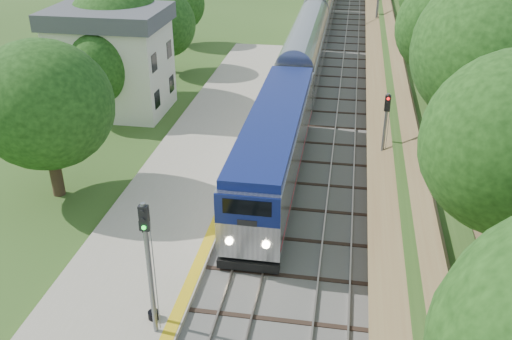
% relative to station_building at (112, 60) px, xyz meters
% --- Properties ---
extents(trackbed, '(9.50, 170.00, 0.28)m').
position_rel_station_building_xyz_m(trackbed, '(16.00, 30.00, -4.02)').
color(trackbed, '#4C4944').
rests_on(trackbed, ground).
extents(platform, '(6.40, 68.00, 0.38)m').
position_rel_station_building_xyz_m(platform, '(8.80, -14.00, -3.90)').
color(platform, '#9F9780').
rests_on(platform, ground).
extents(yellow_stripe, '(0.55, 68.00, 0.01)m').
position_rel_station_building_xyz_m(yellow_stripe, '(11.65, -14.00, -3.70)').
color(yellow_stripe, gold).
rests_on(yellow_stripe, platform).
extents(embankment, '(10.64, 170.00, 11.70)m').
position_rel_station_building_xyz_m(embankment, '(24.35, 30.00, -2.14)').
color(embankment, brown).
rests_on(embankment, ground).
extents(station_building, '(8.60, 6.60, 8.00)m').
position_rel_station_building_xyz_m(station_building, '(0.00, 0.00, 0.00)').
color(station_building, white).
rests_on(station_building, ground).
extents(trees_behind_platform, '(7.82, 53.32, 7.21)m').
position_rel_station_building_xyz_m(trees_behind_platform, '(2.83, -9.33, 0.44)').
color(trees_behind_platform, '#332316').
rests_on(trees_behind_platform, ground).
extents(lamppost_far, '(0.47, 0.47, 4.79)m').
position_rel_station_building_xyz_m(lamppost_far, '(10.78, -23.00, -1.57)').
color(lamppost_far, black).
rests_on(lamppost_far, platform).
extents(signal_platform, '(0.35, 0.28, 5.94)m').
position_rel_station_building_xyz_m(signal_platform, '(11.10, -23.69, -0.06)').
color(signal_platform, slate).
rests_on(signal_platform, platform).
extents(signal_farside, '(0.32, 0.25, 5.80)m').
position_rel_station_building_xyz_m(signal_farside, '(20.20, -9.46, -0.42)').
color(signal_farside, slate).
rests_on(signal_farside, ground).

